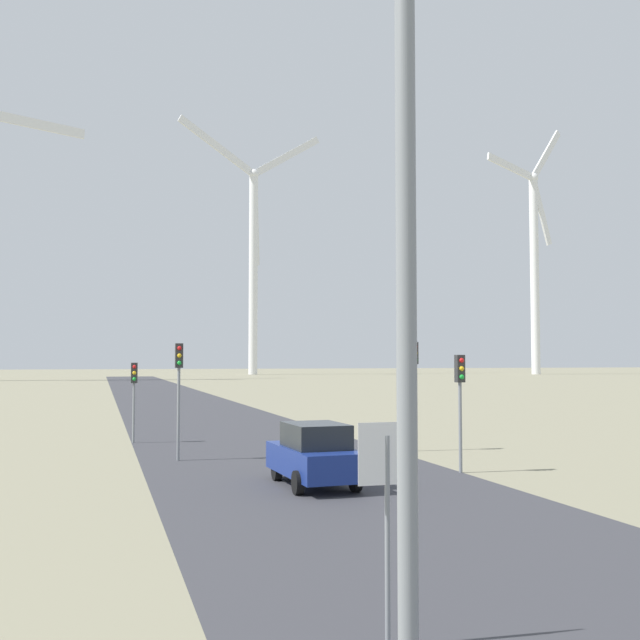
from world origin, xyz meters
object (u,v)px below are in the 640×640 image
traffic_light_post_near_left (179,375)px  wind_turbine_right (534,255)px  streetlamp (405,97)px  wind_turbine_center (253,250)px  car_approaching (315,455)px  traffic_light_post_mid_right (460,386)px  traffic_light_post_near_right (414,371)px  stop_sign_near (387,489)px  traffic_light_post_mid_left (134,384)px

traffic_light_post_near_left → wind_turbine_right: 174.77m
streetlamp → wind_turbine_center: (34.12, 177.60, 25.33)m
car_approaching → wind_turbine_center: size_ratio=0.07×
streetlamp → traffic_light_post_near_left: bearing=89.3°
traffic_light_post_mid_right → car_approaching: bearing=-168.1°
wind_turbine_center → traffic_light_post_mid_right: bearing=-98.9°
wind_turbine_center → wind_turbine_right: size_ratio=0.98×
streetlamp → traffic_light_post_mid_right: size_ratio=2.49×
traffic_light_post_near_right → wind_turbine_center: (24.42, 155.57, 28.12)m
wind_turbine_right → traffic_light_post_near_left: bearing=-126.7°
stop_sign_near → traffic_light_post_mid_right: size_ratio=0.75×
stop_sign_near → wind_turbine_right: wind_turbine_right is taller
streetlamp → traffic_light_post_mid_left: streetlamp is taller
traffic_light_post_near_left → traffic_light_post_near_right: traffic_light_post_near_right is taller
stop_sign_near → wind_turbine_center: size_ratio=0.05×
streetlamp → traffic_light_post_near_right: bearing=66.2°
traffic_light_post_near_left → traffic_light_post_near_right: size_ratio=0.97×
traffic_light_post_mid_right → wind_turbine_center: 165.79m
traffic_light_post_near_right → traffic_light_post_mid_right: traffic_light_post_near_right is taller
traffic_light_post_near_right → traffic_light_post_mid_left: bearing=150.0°
stop_sign_near → wind_turbine_center: bearing=79.3°
traffic_light_post_mid_left → wind_turbine_center: 156.11m
streetlamp → wind_turbine_center: bearing=79.1°
streetlamp → traffic_light_post_mid_left: (-1.07, 28.25, -3.39)m
streetlamp → wind_turbine_right: size_ratio=0.15×
stop_sign_near → traffic_light_post_mid_left: (-2.11, 25.13, 0.60)m
traffic_light_post_near_left → stop_sign_near: bearing=-87.6°
traffic_light_post_near_right → traffic_light_post_mid_right: (-0.90, -5.77, -0.39)m
car_approaching → wind_turbine_center: (30.60, 162.46, 30.42)m
streetlamp → car_approaching: 16.36m
stop_sign_near → wind_turbine_center: (33.08, 174.49, 29.32)m
wind_turbine_center → wind_turbine_right: (69.35, -17.38, -0.97)m
streetlamp → traffic_light_post_mid_right: streetlamp is taller
traffic_light_post_mid_left → stop_sign_near: bearing=-85.2°
traffic_light_post_near_right → wind_turbine_center: 159.97m
wind_turbine_right → streetlamp: bearing=-122.9°
traffic_light_post_near_right → wind_turbine_center: wind_turbine_center is taller
streetlamp → stop_sign_near: 5.17m
traffic_light_post_mid_left → wind_turbine_right: bearing=51.6°
traffic_light_post_mid_left → wind_turbine_right: wind_turbine_right is taller
traffic_light_post_mid_right → wind_turbine_right: (94.67, 143.97, 27.54)m
stop_sign_near → traffic_light_post_mid_left: 25.23m
stop_sign_near → traffic_light_post_near_right: traffic_light_post_near_right is taller
stop_sign_near → traffic_light_post_near_right: size_ratio=0.65×
traffic_light_post_near_right → streetlamp: bearing=-113.8°
traffic_light_post_near_left → traffic_light_post_near_right: 9.45m
stop_sign_near → wind_turbine_right: 189.68m
traffic_light_post_near_right → traffic_light_post_mid_right: size_ratio=1.15×
traffic_light_post_mid_right → wind_turbine_right: bearing=56.7°
traffic_light_post_mid_right → car_approaching: traffic_light_post_mid_right is taller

